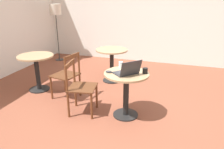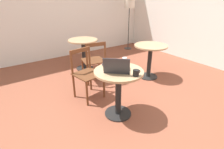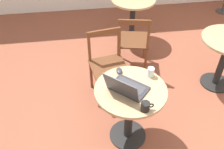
{
  "view_description": "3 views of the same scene",
  "coord_description": "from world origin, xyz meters",
  "px_view_note": "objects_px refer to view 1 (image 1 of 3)",
  "views": [
    {
      "loc": [
        -2.93,
        -0.72,
        1.85
      ],
      "look_at": [
        0.02,
        0.24,
        0.7
      ],
      "focal_mm": 35.0,
      "sensor_mm": 36.0,
      "label": 1
    },
    {
      "loc": [
        -1.26,
        -1.72,
        1.67
      ],
      "look_at": [
        0.16,
        0.29,
        0.55
      ],
      "focal_mm": 28.0,
      "sensor_mm": 36.0,
      "label": 2
    },
    {
      "loc": [
        -0.32,
        -1.6,
        2.36
      ],
      "look_at": [
        -0.06,
        0.27,
        0.71
      ],
      "focal_mm": 40.0,
      "sensor_mm": 36.0,
      "label": 3
    }
  ],
  "objects_px": {
    "cafe_table_near": "(126,85)",
    "mouse": "(109,72)",
    "floor_lamp": "(56,12)",
    "drinking_glass": "(121,65)",
    "chair_near_back": "(80,87)",
    "cafe_table_far": "(36,65)",
    "chair_far_front": "(67,76)",
    "laptop": "(127,71)",
    "cafe_table_mid": "(112,58)",
    "mug": "(145,71)"
  },
  "relations": [
    {
      "from": "cafe_table_mid",
      "to": "laptop",
      "type": "xyz_separation_m",
      "value": [
        -1.41,
        -0.7,
        0.25
      ]
    },
    {
      "from": "chair_near_back",
      "to": "mouse",
      "type": "relative_size",
      "value": 8.62
    },
    {
      "from": "laptop",
      "to": "mouse",
      "type": "distance_m",
      "value": 0.29
    },
    {
      "from": "laptop",
      "to": "mouse",
      "type": "bearing_deg",
      "value": 94.11
    },
    {
      "from": "floor_lamp",
      "to": "mug",
      "type": "relative_size",
      "value": 13.91
    },
    {
      "from": "cafe_table_near",
      "to": "drinking_glass",
      "type": "relative_size",
      "value": 7.44
    },
    {
      "from": "mouse",
      "to": "cafe_table_near",
      "type": "bearing_deg",
      "value": -75.55
    },
    {
      "from": "cafe_table_far",
      "to": "mouse",
      "type": "height_order",
      "value": "mouse"
    },
    {
      "from": "cafe_table_near",
      "to": "chair_far_front",
      "type": "relative_size",
      "value": 0.84
    },
    {
      "from": "chair_far_front",
      "to": "cafe_table_far",
      "type": "bearing_deg",
      "value": 79.05
    },
    {
      "from": "cafe_table_far",
      "to": "chair_near_back",
      "type": "height_order",
      "value": "chair_near_back"
    },
    {
      "from": "drinking_glass",
      "to": "mug",
      "type": "bearing_deg",
      "value": -110.04
    },
    {
      "from": "laptop",
      "to": "drinking_glass",
      "type": "xyz_separation_m",
      "value": [
        0.28,
        0.18,
        0.0
      ]
    },
    {
      "from": "cafe_table_far",
      "to": "chair_far_front",
      "type": "distance_m",
      "value": 0.77
    },
    {
      "from": "cafe_table_near",
      "to": "chair_near_back",
      "type": "xyz_separation_m",
      "value": [
        -0.13,
        0.73,
        -0.09
      ]
    },
    {
      "from": "cafe_table_far",
      "to": "mouse",
      "type": "xyz_separation_m",
      "value": [
        -0.5,
        -1.68,
        0.21
      ]
    },
    {
      "from": "mug",
      "to": "drinking_glass",
      "type": "xyz_separation_m",
      "value": [
        0.15,
        0.42,
        0.01
      ]
    },
    {
      "from": "cafe_table_near",
      "to": "floor_lamp",
      "type": "distance_m",
      "value": 3.73
    },
    {
      "from": "chair_near_back",
      "to": "chair_far_front",
      "type": "distance_m",
      "value": 0.62
    },
    {
      "from": "cafe_table_near",
      "to": "mouse",
      "type": "relative_size",
      "value": 7.28
    },
    {
      "from": "cafe_table_near",
      "to": "laptop",
      "type": "relative_size",
      "value": 1.61
    },
    {
      "from": "chair_far_front",
      "to": "floor_lamp",
      "type": "height_order",
      "value": "floor_lamp"
    },
    {
      "from": "mouse",
      "to": "drinking_glass",
      "type": "height_order",
      "value": "drinking_glass"
    },
    {
      "from": "laptop",
      "to": "drinking_glass",
      "type": "distance_m",
      "value": 0.33
    },
    {
      "from": "chair_near_back",
      "to": "cafe_table_mid",
      "type": "bearing_deg",
      "value": -1.95
    },
    {
      "from": "cafe_table_near",
      "to": "laptop",
      "type": "bearing_deg",
      "value": -155.03
    },
    {
      "from": "mouse",
      "to": "drinking_glass",
      "type": "relative_size",
      "value": 1.02
    },
    {
      "from": "cafe_table_far",
      "to": "drinking_glass",
      "type": "xyz_separation_m",
      "value": [
        -0.2,
        -1.79,
        0.25
      ]
    },
    {
      "from": "cafe_table_mid",
      "to": "cafe_table_far",
      "type": "xyz_separation_m",
      "value": [
        -0.93,
        1.26,
        0.0
      ]
    },
    {
      "from": "cafe_table_mid",
      "to": "floor_lamp",
      "type": "height_order",
      "value": "floor_lamp"
    },
    {
      "from": "chair_near_back",
      "to": "mouse",
      "type": "xyz_separation_m",
      "value": [
        0.06,
        -0.47,
        0.3
      ]
    },
    {
      "from": "mouse",
      "to": "chair_near_back",
      "type": "bearing_deg",
      "value": 97.14
    },
    {
      "from": "floor_lamp",
      "to": "laptop",
      "type": "xyz_separation_m",
      "value": [
        -2.5,
        -2.7,
        -0.6
      ]
    },
    {
      "from": "cafe_table_near",
      "to": "mug",
      "type": "height_order",
      "value": "mug"
    },
    {
      "from": "chair_far_front",
      "to": "floor_lamp",
      "type": "xyz_separation_m",
      "value": [
        2.17,
        1.48,
        0.93
      ]
    },
    {
      "from": "chair_near_back",
      "to": "mouse",
      "type": "distance_m",
      "value": 0.56
    },
    {
      "from": "cafe_table_near",
      "to": "chair_near_back",
      "type": "bearing_deg",
      "value": 99.79
    },
    {
      "from": "drinking_glass",
      "to": "cafe_table_mid",
      "type": "bearing_deg",
      "value": 24.81
    },
    {
      "from": "laptop",
      "to": "cafe_table_far",
      "type": "bearing_deg",
      "value": 76.39
    },
    {
      "from": "floor_lamp",
      "to": "drinking_glass",
      "type": "xyz_separation_m",
      "value": [
        -2.22,
        -2.52,
        -0.6
      ]
    },
    {
      "from": "chair_near_back",
      "to": "floor_lamp",
      "type": "height_order",
      "value": "floor_lamp"
    },
    {
      "from": "cafe_table_far",
      "to": "mug",
      "type": "bearing_deg",
      "value": -99.12
    },
    {
      "from": "cafe_table_far",
      "to": "mouse",
      "type": "relative_size",
      "value": 7.28
    },
    {
      "from": "chair_far_front",
      "to": "cafe_table_near",
      "type": "bearing_deg",
      "value": -103.37
    },
    {
      "from": "mug",
      "to": "laptop",
      "type": "bearing_deg",
      "value": 116.22
    },
    {
      "from": "chair_near_back",
      "to": "chair_far_front",
      "type": "relative_size",
      "value": 1.0
    },
    {
      "from": "floor_lamp",
      "to": "cafe_table_far",
      "type": "bearing_deg",
      "value": -160.04
    },
    {
      "from": "cafe_table_near",
      "to": "mouse",
      "type": "bearing_deg",
      "value": 104.45
    },
    {
      "from": "floor_lamp",
      "to": "laptop",
      "type": "distance_m",
      "value": 3.73
    },
    {
      "from": "mouse",
      "to": "chair_far_front",
      "type": "bearing_deg",
      "value": 69.38
    }
  ]
}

